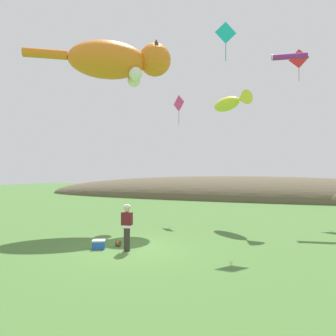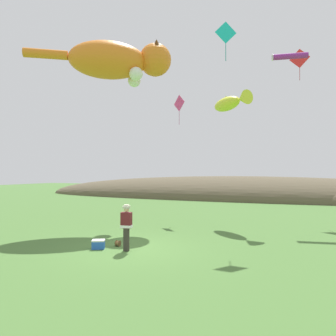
{
  "view_description": "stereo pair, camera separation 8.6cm",
  "coord_description": "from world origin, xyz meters",
  "px_view_note": "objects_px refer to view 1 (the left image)",
  "views": [
    {
      "loc": [
        5.65,
        -10.44,
        3.0
      ],
      "look_at": [
        0.0,
        4.0,
        3.25
      ],
      "focal_mm": 32.0,
      "sensor_mm": 36.0,
      "label": 1
    },
    {
      "loc": [
        5.73,
        -10.41,
        3.0
      ],
      "look_at": [
        0.0,
        4.0,
        3.25
      ],
      "focal_mm": 32.0,
      "sensor_mm": 36.0,
      "label": 2
    }
  ],
  "objects_px": {
    "kite_spool": "(118,243)",
    "kite_diamond_teal": "(226,33)",
    "kite_diamond_red": "(299,59)",
    "kite_diamond_pink": "(179,103)",
    "picnic_cooler": "(99,244)",
    "kite_fish_windsock": "(230,103)",
    "festival_attendant": "(127,226)",
    "kite_tube_streamer": "(289,57)",
    "kite_giant_cat": "(118,61)"
  },
  "relations": [
    {
      "from": "kite_spool",
      "to": "kite_fish_windsock",
      "type": "xyz_separation_m",
      "value": [
        3.2,
        7.84,
        7.19
      ]
    },
    {
      "from": "picnic_cooler",
      "to": "kite_diamond_teal",
      "type": "bearing_deg",
      "value": 52.53
    },
    {
      "from": "kite_diamond_pink",
      "to": "kite_diamond_red",
      "type": "bearing_deg",
      "value": 27.79
    },
    {
      "from": "picnic_cooler",
      "to": "kite_diamond_teal",
      "type": "distance_m",
      "value": 12.03
    },
    {
      "from": "kite_fish_windsock",
      "to": "kite_diamond_teal",
      "type": "relative_size",
      "value": 1.41
    },
    {
      "from": "kite_diamond_red",
      "to": "kite_diamond_pink",
      "type": "bearing_deg",
      "value": -152.21
    },
    {
      "from": "kite_fish_windsock",
      "to": "kite_tube_streamer",
      "type": "relative_size",
      "value": 1.32
    },
    {
      "from": "kite_diamond_red",
      "to": "kite_diamond_teal",
      "type": "relative_size",
      "value": 1.11
    },
    {
      "from": "kite_giant_cat",
      "to": "kite_tube_streamer",
      "type": "xyz_separation_m",
      "value": [
        9.79,
        4.39,
        0.48
      ]
    },
    {
      "from": "kite_fish_windsock",
      "to": "kite_diamond_teal",
      "type": "height_order",
      "value": "kite_diamond_teal"
    },
    {
      "from": "kite_giant_cat",
      "to": "kite_diamond_red",
      "type": "distance_m",
      "value": 12.81
    },
    {
      "from": "kite_fish_windsock",
      "to": "kite_diamond_red",
      "type": "distance_m",
      "value": 7.3
    },
    {
      "from": "festival_attendant",
      "to": "kite_tube_streamer",
      "type": "xyz_separation_m",
      "value": [
        5.94,
        10.14,
        9.41
      ]
    },
    {
      "from": "kite_spool",
      "to": "kite_diamond_teal",
      "type": "xyz_separation_m",
      "value": [
        3.54,
        4.65,
        10.07
      ]
    },
    {
      "from": "kite_fish_windsock",
      "to": "kite_diamond_teal",
      "type": "distance_m",
      "value": 4.3
    },
    {
      "from": "kite_spool",
      "to": "kite_giant_cat",
      "type": "height_order",
      "value": "kite_giant_cat"
    },
    {
      "from": "festival_attendant",
      "to": "kite_giant_cat",
      "type": "xyz_separation_m",
      "value": [
        -3.85,
        5.75,
        8.93
      ]
    },
    {
      "from": "kite_giant_cat",
      "to": "kite_fish_windsock",
      "type": "height_order",
      "value": "kite_giant_cat"
    },
    {
      "from": "festival_attendant",
      "to": "kite_diamond_teal",
      "type": "bearing_deg",
      "value": 60.81
    },
    {
      "from": "festival_attendant",
      "to": "picnic_cooler",
      "type": "bearing_deg",
      "value": -173.22
    },
    {
      "from": "kite_diamond_teal",
      "to": "kite_giant_cat",
      "type": "bearing_deg",
      "value": 174.84
    },
    {
      "from": "festival_attendant",
      "to": "kite_fish_windsock",
      "type": "distance_m",
      "value": 10.78
    },
    {
      "from": "kite_spool",
      "to": "kite_diamond_teal",
      "type": "height_order",
      "value": "kite_diamond_teal"
    },
    {
      "from": "kite_spool",
      "to": "kite_diamond_pink",
      "type": "bearing_deg",
      "value": 92.36
    },
    {
      "from": "kite_tube_streamer",
      "to": "kite_diamond_red",
      "type": "distance_m",
      "value": 3.03
    },
    {
      "from": "kite_spool",
      "to": "kite_diamond_red",
      "type": "bearing_deg",
      "value": 59.66
    },
    {
      "from": "kite_giant_cat",
      "to": "kite_spool",
      "type": "bearing_deg",
      "value": -58.83
    },
    {
      "from": "kite_spool",
      "to": "picnic_cooler",
      "type": "height_order",
      "value": "picnic_cooler"
    },
    {
      "from": "kite_giant_cat",
      "to": "kite_fish_windsock",
      "type": "distance_m",
      "value": 7.34
    },
    {
      "from": "kite_tube_streamer",
      "to": "kite_diamond_teal",
      "type": "distance_m",
      "value": 5.87
    },
    {
      "from": "kite_diamond_pink",
      "to": "kite_spool",
      "type": "bearing_deg",
      "value": -87.64
    },
    {
      "from": "kite_tube_streamer",
      "to": "kite_diamond_pink",
      "type": "relative_size",
      "value": 1.07
    },
    {
      "from": "kite_giant_cat",
      "to": "kite_tube_streamer",
      "type": "bearing_deg",
      "value": 24.17
    },
    {
      "from": "festival_attendant",
      "to": "kite_fish_windsock",
      "type": "height_order",
      "value": "kite_fish_windsock"
    },
    {
      "from": "festival_attendant",
      "to": "kite_giant_cat",
      "type": "bearing_deg",
      "value": 123.8
    },
    {
      "from": "kite_giant_cat",
      "to": "kite_diamond_pink",
      "type": "relative_size",
      "value": 3.76
    },
    {
      "from": "festival_attendant",
      "to": "kite_diamond_teal",
      "type": "xyz_separation_m",
      "value": [
        2.87,
        5.14,
        9.24
      ]
    },
    {
      "from": "picnic_cooler",
      "to": "kite_diamond_pink",
      "type": "relative_size",
      "value": 0.28
    },
    {
      "from": "festival_attendant",
      "to": "kite_diamond_pink",
      "type": "height_order",
      "value": "kite_diamond_pink"
    },
    {
      "from": "kite_spool",
      "to": "picnic_cooler",
      "type": "bearing_deg",
      "value": -129.06
    },
    {
      "from": "picnic_cooler",
      "to": "kite_fish_windsock",
      "type": "bearing_deg",
      "value": 66.35
    },
    {
      "from": "kite_tube_streamer",
      "to": "kite_diamond_pink",
      "type": "xyz_separation_m",
      "value": [
        -6.96,
        -1.2,
        -2.65
      ]
    },
    {
      "from": "kite_giant_cat",
      "to": "kite_diamond_teal",
      "type": "height_order",
      "value": "kite_giant_cat"
    },
    {
      "from": "festival_attendant",
      "to": "kite_tube_streamer",
      "type": "relative_size",
      "value": 0.81
    },
    {
      "from": "picnic_cooler",
      "to": "kite_fish_windsock",
      "type": "distance_m",
      "value": 11.68
    },
    {
      "from": "kite_spool",
      "to": "festival_attendant",
      "type": "bearing_deg",
      "value": -36.26
    },
    {
      "from": "festival_attendant",
      "to": "kite_diamond_pink",
      "type": "relative_size",
      "value": 0.87
    },
    {
      "from": "kite_fish_windsock",
      "to": "festival_attendant",
      "type": "bearing_deg",
      "value": -106.91
    },
    {
      "from": "kite_diamond_pink",
      "to": "kite_diamond_teal",
      "type": "xyz_separation_m",
      "value": [
        3.89,
        -3.81,
        2.48
      ]
    },
    {
      "from": "kite_spool",
      "to": "kite_tube_streamer",
      "type": "relative_size",
      "value": 0.11
    }
  ]
}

